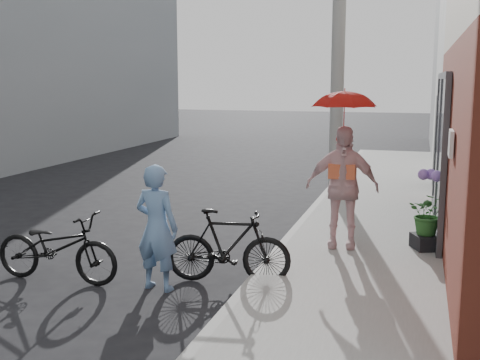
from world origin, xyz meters
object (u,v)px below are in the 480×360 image
at_px(officer, 157,228).
at_px(bike_left, 57,247).
at_px(bike_right, 228,246).
at_px(kimono_woman, 342,187).
at_px(utility_pole, 339,32).
at_px(planter, 427,242).

height_order(officer, bike_left, officer).
relative_size(bike_right, kimono_woman, 0.89).
distance_m(utility_pole, kimono_woman, 5.04).
height_order(bike_left, kimono_woman, kimono_woman).
relative_size(officer, bike_left, 0.91).
bearing_deg(bike_left, utility_pole, -21.70).
bearing_deg(planter, bike_left, -151.32).
height_order(bike_left, planter, bike_left).
relative_size(utility_pole, kimono_woman, 3.98).
bearing_deg(bike_right, utility_pole, -14.27).
xyz_separation_m(officer, bike_left, (-1.33, -0.10, -0.33)).
bearing_deg(planter, utility_pole, 114.85).
bearing_deg(planter, kimono_woman, -169.51).
bearing_deg(utility_pole, bike_right, -94.79).
bearing_deg(utility_pole, officer, -100.98).
height_order(bike_right, kimono_woman, kimono_woman).
relative_size(utility_pole, bike_left, 4.14).
relative_size(bike_left, planter, 4.31).
distance_m(bike_left, planter, 5.11).
height_order(officer, planter, officer).
distance_m(bike_left, bike_right, 2.16).
relative_size(utility_pole, officer, 4.54).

